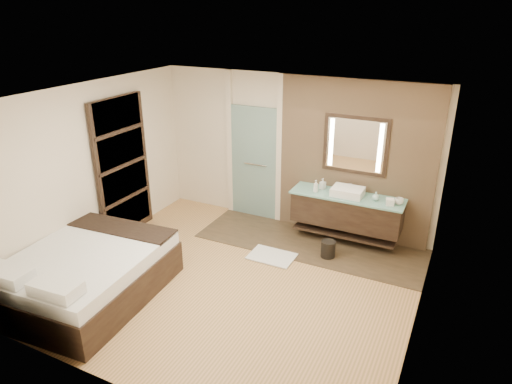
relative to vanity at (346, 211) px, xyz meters
The scene contains 15 objects.
floor 2.29m from the vanity, 119.83° to the right, with size 5.00×5.00×0.00m, color olive.
tile_strip 0.83m from the vanity, 147.54° to the right, with size 3.80×1.30×0.01m, color #33281C.
stone_wall 0.82m from the vanity, 90.00° to the left, with size 2.60×0.08×2.70m, color tan.
vanity is the anchor object (origin of this frame).
mirror_unit 1.10m from the vanity, 90.00° to the left, with size 1.06×0.04×0.96m.
frosted_door 1.95m from the vanity, behind, with size 1.10×0.12×2.70m.
shoji_partition 3.82m from the vanity, 159.50° to the right, with size 0.06×1.20×2.40m.
bed 4.13m from the vanity, 131.79° to the right, with size 1.87×2.26×0.83m.
bath_mat 1.47m from the vanity, 131.17° to the right, with size 0.72×0.50×0.02m, color silver.
waste_bin 0.76m from the vanity, 98.21° to the right, with size 0.23×0.23×0.29m, color black.
tissue_box 0.78m from the vanity, ahead, with size 0.12×0.12×0.10m, color white.
soap_bottle_a 0.66m from the vanity, 167.72° to the right, with size 0.08×0.08×0.21m, color silver.
soap_bottle_b 0.60m from the vanity, behind, with size 0.08×0.09×0.19m, color #B2B2B2.
soap_bottle_c 0.58m from the vanity, ahead, with size 0.11×0.11×0.14m, color #A5CFC7.
cup 0.89m from the vanity, ahead, with size 0.13×0.13×0.10m, color white.
Camera 1 is at (2.77, -4.92, 3.76)m, focal length 32.00 mm.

